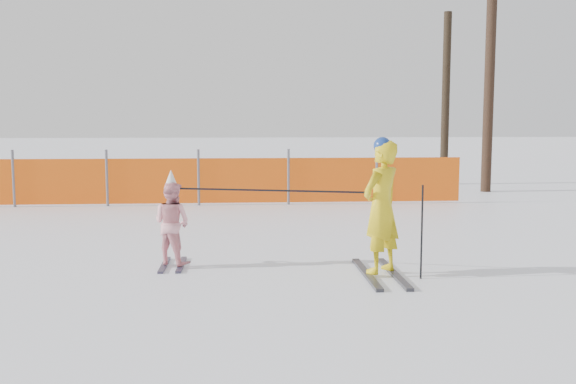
% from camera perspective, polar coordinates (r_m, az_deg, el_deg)
% --- Properties ---
extents(ground, '(120.00, 120.00, 0.00)m').
position_cam_1_polar(ground, '(7.73, 0.26, -7.80)').
color(ground, white).
rests_on(ground, ground).
extents(adult, '(0.70, 1.56, 1.70)m').
position_cam_1_polar(adult, '(7.87, 8.30, -1.37)').
color(adult, black).
rests_on(adult, ground).
extents(child, '(0.66, 0.87, 1.26)m').
position_cam_1_polar(child, '(8.46, -10.28, -2.67)').
color(child, black).
rests_on(child, ground).
extents(ski_poles, '(2.95, 0.88, 1.13)m').
position_cam_1_polar(ski_poles, '(7.91, 2.76, -1.01)').
color(ski_poles, black).
rests_on(ski_poles, ground).
extents(safety_fence, '(15.94, 0.06, 1.25)m').
position_cam_1_polar(safety_fence, '(14.66, -16.25, 0.93)').
color(safety_fence, '#595960').
rests_on(safety_fence, ground).
extents(tree_trunks, '(0.76, 2.24, 5.96)m').
position_cam_1_polar(tree_trunks, '(18.39, 15.96, 8.98)').
color(tree_trunks, '#301F15').
rests_on(tree_trunks, ground).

